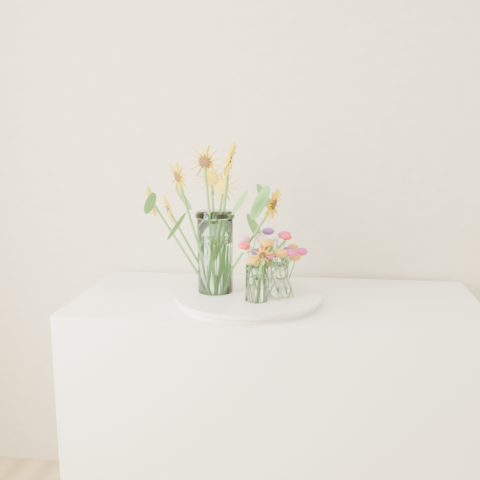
{
  "coord_description": "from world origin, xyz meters",
  "views": [
    {
      "loc": [
        -0.18,
        -0.12,
        1.5
      ],
      "look_at": [
        -0.42,
        1.85,
        1.12
      ],
      "focal_mm": 45.0,
      "sensor_mm": 36.0,
      "label": 1
    }
  ],
  "objects_px": {
    "tray": "(248,299)",
    "small_vase_b": "(281,281)",
    "small_vase_c": "(277,271)",
    "counter": "(274,415)",
    "mason_jar": "(215,252)",
    "small_vase_a": "(257,284)"
  },
  "relations": [
    {
      "from": "tray",
      "to": "small_vase_b",
      "type": "height_order",
      "value": "small_vase_b"
    },
    {
      "from": "tray",
      "to": "small_vase_c",
      "type": "xyz_separation_m",
      "value": [
        0.09,
        0.1,
        0.08
      ]
    },
    {
      "from": "tray",
      "to": "small_vase_c",
      "type": "height_order",
      "value": "small_vase_c"
    },
    {
      "from": "small_vase_c",
      "to": "small_vase_b",
      "type": "bearing_deg",
      "value": -80.16
    },
    {
      "from": "small_vase_c",
      "to": "counter",
      "type": "bearing_deg",
      "value": -96.27
    },
    {
      "from": "mason_jar",
      "to": "small_vase_b",
      "type": "xyz_separation_m",
      "value": [
        0.23,
        -0.03,
        -0.09
      ]
    },
    {
      "from": "tray",
      "to": "counter",
      "type": "bearing_deg",
      "value": 37.88
    },
    {
      "from": "counter",
      "to": "mason_jar",
      "type": "relative_size",
      "value": 4.89
    },
    {
      "from": "small_vase_b",
      "to": "mason_jar",
      "type": "bearing_deg",
      "value": 172.3
    },
    {
      "from": "small_vase_b",
      "to": "small_vase_c",
      "type": "relative_size",
      "value": 0.88
    },
    {
      "from": "tray",
      "to": "small_vase_c",
      "type": "relative_size",
      "value": 3.65
    },
    {
      "from": "small_vase_a",
      "to": "small_vase_b",
      "type": "relative_size",
      "value": 1.1
    },
    {
      "from": "counter",
      "to": "mason_jar",
      "type": "height_order",
      "value": "mason_jar"
    },
    {
      "from": "tray",
      "to": "mason_jar",
      "type": "bearing_deg",
      "value": 171.61
    },
    {
      "from": "small_vase_c",
      "to": "tray",
      "type": "bearing_deg",
      "value": -133.66
    },
    {
      "from": "counter",
      "to": "small_vase_b",
      "type": "height_order",
      "value": "small_vase_b"
    },
    {
      "from": "counter",
      "to": "small_vase_c",
      "type": "distance_m",
      "value": 0.54
    },
    {
      "from": "counter",
      "to": "small_vase_a",
      "type": "bearing_deg",
      "value": -109.7
    },
    {
      "from": "counter",
      "to": "small_vase_a",
      "type": "distance_m",
      "value": 0.56
    },
    {
      "from": "small_vase_a",
      "to": "counter",
      "type": "bearing_deg",
      "value": 70.3
    },
    {
      "from": "tray",
      "to": "small_vase_c",
      "type": "bearing_deg",
      "value": 46.34
    },
    {
      "from": "tray",
      "to": "mason_jar",
      "type": "distance_m",
      "value": 0.19
    }
  ]
}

